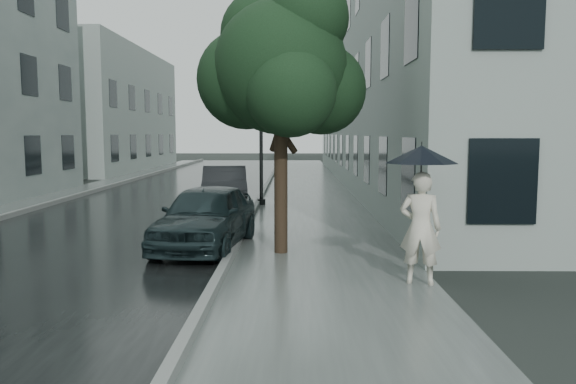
{
  "coord_description": "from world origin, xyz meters",
  "views": [
    {
      "loc": [
        -0.33,
        -8.29,
        2.44
      ],
      "look_at": [
        -0.45,
        2.52,
        1.3
      ],
      "focal_mm": 35.0,
      "sensor_mm": 36.0,
      "label": 1
    }
  ],
  "objects_px": {
    "car_near": "(206,216)",
    "car_far": "(225,186)",
    "pedestrian": "(420,228)",
    "street_tree": "(281,66)",
    "lamp_post": "(256,118)"
  },
  "relations": [
    {
      "from": "car_near",
      "to": "car_far",
      "type": "bearing_deg",
      "value": 100.76
    },
    {
      "from": "pedestrian",
      "to": "street_tree",
      "type": "xyz_separation_m",
      "value": [
        -2.3,
        2.48,
        2.85
      ]
    },
    {
      "from": "lamp_post",
      "to": "car_near",
      "type": "relative_size",
      "value": 1.3
    },
    {
      "from": "pedestrian",
      "to": "lamp_post",
      "type": "distance_m",
      "value": 10.77
    },
    {
      "from": "pedestrian",
      "to": "car_far",
      "type": "distance_m",
      "value": 10.56
    },
    {
      "from": "car_near",
      "to": "pedestrian",
      "type": "bearing_deg",
      "value": -29.13
    },
    {
      "from": "pedestrian",
      "to": "street_tree",
      "type": "distance_m",
      "value": 4.42
    },
    {
      "from": "lamp_post",
      "to": "car_far",
      "type": "xyz_separation_m",
      "value": [
        -1.05,
        -0.42,
        -2.28
      ]
    },
    {
      "from": "street_tree",
      "to": "car_near",
      "type": "distance_m",
      "value": 3.49
    },
    {
      "from": "car_near",
      "to": "car_far",
      "type": "distance_m",
      "value": 6.79
    },
    {
      "from": "car_far",
      "to": "car_near",
      "type": "bearing_deg",
      "value": -93.1
    },
    {
      "from": "street_tree",
      "to": "lamp_post",
      "type": "bearing_deg",
      "value": 97.52
    },
    {
      "from": "pedestrian",
      "to": "car_near",
      "type": "distance_m",
      "value": 4.83
    },
    {
      "from": "street_tree",
      "to": "car_far",
      "type": "xyz_separation_m",
      "value": [
        -2.05,
        7.15,
        -3.09
      ]
    },
    {
      "from": "lamp_post",
      "to": "car_near",
      "type": "distance_m",
      "value": 7.57
    }
  ]
}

